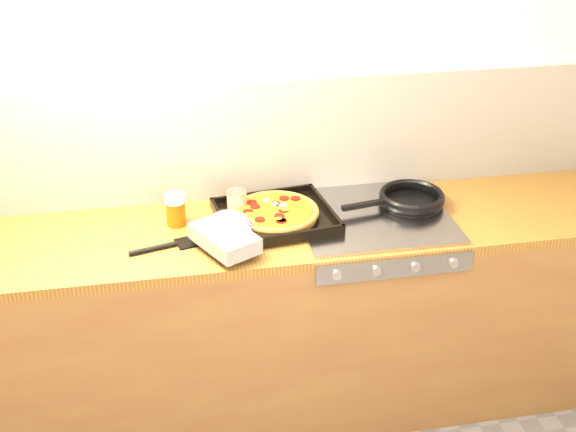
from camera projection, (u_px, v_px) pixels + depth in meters
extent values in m
plane|color=beige|center=(249.00, 117.00, 2.93)|extent=(3.20, 0.00, 3.20)
cube|color=white|center=(250.00, 141.00, 2.96)|extent=(3.20, 0.02, 0.50)
cube|color=brown|center=(264.00, 324.00, 3.05)|extent=(3.20, 0.60, 0.86)
cube|color=brown|center=(262.00, 231.00, 2.84)|extent=(3.20, 0.60, 0.04)
cube|color=#9E9DA2|center=(395.00, 267.00, 2.67)|extent=(0.60, 0.03, 0.08)
cylinder|color=#A5A5AA|center=(337.00, 275.00, 2.62)|extent=(0.04, 0.02, 0.04)
cylinder|color=#A5A5AA|center=(376.00, 271.00, 2.64)|extent=(0.04, 0.02, 0.04)
cylinder|color=#A5A5AA|center=(415.00, 267.00, 2.67)|extent=(0.04, 0.02, 0.04)
cylinder|color=#A5A5AA|center=(454.00, 263.00, 2.69)|extent=(0.04, 0.02, 0.04)
cube|color=#9E9DA2|center=(373.00, 216.00, 2.90)|extent=(0.60, 0.56, 0.02)
cube|color=black|center=(275.00, 218.00, 2.85)|extent=(0.49, 0.44, 0.01)
cube|color=black|center=(262.00, 194.00, 3.00)|extent=(0.44, 0.07, 0.02)
cube|color=black|center=(290.00, 236.00, 2.69)|extent=(0.44, 0.07, 0.02)
cube|color=black|center=(326.00, 206.00, 2.90)|extent=(0.06, 0.39, 0.02)
cube|color=black|center=(222.00, 222.00, 2.79)|extent=(0.06, 0.39, 0.02)
cylinder|color=#A26F2F|center=(275.00, 214.00, 2.84)|extent=(0.37, 0.37, 0.02)
torus|color=#A26F2F|center=(275.00, 211.00, 2.84)|extent=(0.39, 0.39, 0.03)
cylinder|color=#B87B16|center=(275.00, 211.00, 2.84)|extent=(0.33, 0.33, 0.01)
cylinder|color=maroon|center=(284.00, 210.00, 2.83)|extent=(0.04, 0.04, 0.01)
cylinder|color=maroon|center=(252.00, 202.00, 2.89)|extent=(0.04, 0.04, 0.01)
cylinder|color=maroon|center=(281.00, 221.00, 2.75)|extent=(0.04, 0.04, 0.01)
cylinder|color=maroon|center=(248.00, 212.00, 2.82)|extent=(0.04, 0.04, 0.01)
cylinder|color=maroon|center=(284.00, 198.00, 2.92)|extent=(0.04, 0.04, 0.01)
cylinder|color=maroon|center=(275.00, 204.00, 2.88)|extent=(0.04, 0.04, 0.01)
cylinder|color=maroon|center=(260.00, 220.00, 2.76)|extent=(0.04, 0.04, 0.01)
cylinder|color=maroon|center=(296.00, 198.00, 2.92)|extent=(0.04, 0.04, 0.01)
cylinder|color=maroon|center=(281.00, 220.00, 2.75)|extent=(0.04, 0.04, 0.01)
cylinder|color=maroon|center=(279.00, 216.00, 2.79)|extent=(0.04, 0.04, 0.01)
cylinder|color=maroon|center=(255.00, 206.00, 2.86)|extent=(0.04, 0.04, 0.01)
ellipsoid|color=orange|center=(255.00, 214.00, 2.80)|extent=(0.04, 0.03, 0.01)
ellipsoid|color=orange|center=(249.00, 214.00, 2.80)|extent=(0.04, 0.03, 0.01)
ellipsoid|color=orange|center=(269.00, 204.00, 2.88)|extent=(0.04, 0.03, 0.01)
ellipsoid|color=orange|center=(265.00, 199.00, 2.91)|extent=(0.04, 0.03, 0.01)
ellipsoid|color=orange|center=(278.00, 219.00, 2.76)|extent=(0.04, 0.03, 0.01)
ellipsoid|color=orange|center=(286.00, 210.00, 2.83)|extent=(0.04, 0.03, 0.01)
ellipsoid|color=orange|center=(281.00, 208.00, 2.84)|extent=(0.04, 0.03, 0.01)
ellipsoid|color=orange|center=(257.00, 215.00, 2.79)|extent=(0.04, 0.03, 0.01)
ellipsoid|color=orange|center=(271.00, 200.00, 2.90)|extent=(0.04, 0.03, 0.01)
ellipsoid|color=silver|center=(266.00, 200.00, 2.90)|extent=(0.04, 0.04, 0.01)
ellipsoid|color=silver|center=(275.00, 204.00, 2.87)|extent=(0.04, 0.04, 0.01)
ellipsoid|color=silver|center=(283.00, 205.00, 2.87)|extent=(0.04, 0.04, 0.01)
cube|color=black|center=(225.00, 238.00, 2.63)|extent=(0.26, 0.31, 0.06)
ellipsoid|color=black|center=(228.00, 221.00, 2.75)|extent=(0.17, 0.17, 0.06)
cylinder|color=black|center=(244.00, 231.00, 2.69)|extent=(0.09, 0.12, 0.06)
cylinder|color=black|center=(411.00, 203.00, 2.97)|extent=(0.29, 0.29, 0.01)
torus|color=black|center=(412.00, 197.00, 2.96)|extent=(0.31, 0.31, 0.03)
cube|color=black|center=(364.00, 205.00, 2.89)|extent=(0.20, 0.06, 0.02)
cylinder|color=maroon|center=(237.00, 204.00, 2.88)|extent=(0.09, 0.09, 0.10)
cylinder|color=#B2B2B7|center=(237.00, 192.00, 2.86)|extent=(0.09, 0.09, 0.01)
cylinder|color=#B2B2B7|center=(237.00, 216.00, 2.91)|extent=(0.09, 0.09, 0.01)
cylinder|color=#C64F0B|center=(176.00, 213.00, 2.83)|extent=(0.09, 0.09, 0.10)
cylinder|color=silver|center=(175.00, 198.00, 2.80)|extent=(0.10, 0.10, 0.03)
cylinder|color=tan|center=(277.00, 203.00, 2.99)|extent=(0.25, 0.12, 0.02)
ellipsoid|color=tan|center=(305.00, 195.00, 3.06)|extent=(0.07, 0.06, 0.02)
cube|color=black|center=(190.00, 242.00, 2.72)|extent=(0.12, 0.11, 0.01)
cylinder|color=black|center=(153.00, 249.00, 2.66)|extent=(0.18, 0.06, 0.02)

